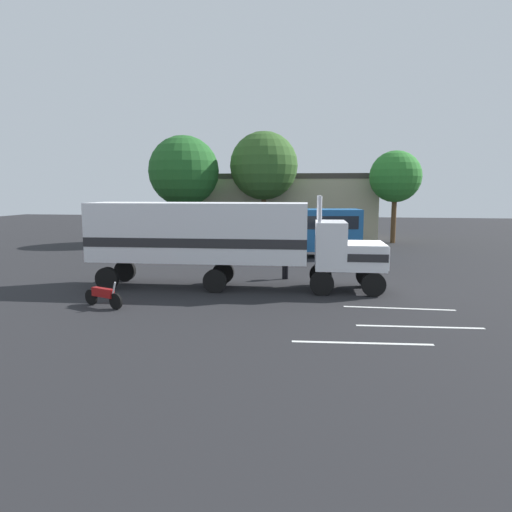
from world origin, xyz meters
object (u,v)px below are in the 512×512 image
at_px(parked_car, 148,239).
at_px(motorcycle, 103,296).
at_px(parked_bus, 282,228).
at_px(tree_center, 395,177).
at_px(person_bystander, 285,263).
at_px(tree_right, 264,166).
at_px(semi_truck, 221,237).
at_px(tree_left, 184,171).

height_order(parked_car, motorcycle, parked_car).
xyz_separation_m(parked_bus, tree_center, (9.10, 10.04, 3.83)).
distance_m(person_bystander, parked_car, 16.04).
xyz_separation_m(parked_bus, tree_right, (-2.61, 9.52, 4.84)).
relative_size(semi_truck, tree_center, 1.74).
distance_m(semi_truck, parked_car, 16.23).
relative_size(parked_bus, tree_left, 1.17).
height_order(person_bystander, tree_center, tree_center).
relative_size(semi_truck, parked_bus, 1.27).
height_order(person_bystander, parked_car, person_bystander).
height_order(tree_center, tree_right, tree_right).
bearing_deg(person_bystander, tree_left, 123.13).
bearing_deg(parked_car, semi_truck, -55.68).
height_order(semi_truck, tree_left, tree_left).
bearing_deg(semi_truck, tree_left, 112.23).
distance_m(parked_bus, motorcycle, 16.54).
height_order(parked_car, tree_left, tree_left).
bearing_deg(person_bystander, parked_bus, 96.50).
bearing_deg(tree_right, person_bystander, -78.70).
xyz_separation_m(person_bystander, tree_center, (8.16, 18.33, 5.00)).
height_order(person_bystander, tree_right, tree_right).
height_order(semi_truck, motorcycle, semi_truck).
distance_m(parked_car, tree_left, 8.09).
bearing_deg(semi_truck, person_bystander, 42.86).
xyz_separation_m(semi_truck, parked_car, (-9.10, 13.33, -1.72)).
distance_m(semi_truck, motorcycle, 6.26).
bearing_deg(parked_car, person_bystander, -41.62).
distance_m(tree_left, tree_right, 7.27).
relative_size(semi_truck, tree_right, 1.42).
bearing_deg(tree_right, semi_truck, -88.13).
xyz_separation_m(parked_bus, motorcycle, (-5.89, -15.38, -1.58)).
bearing_deg(tree_right, parked_car, -139.68).
distance_m(parked_car, tree_center, 22.15).
height_order(semi_truck, parked_car, semi_truck).
xyz_separation_m(parked_car, tree_center, (20.15, 7.68, 5.09)).
xyz_separation_m(parked_car, tree_left, (1.34, 5.67, 5.62)).
height_order(person_bystander, tree_left, tree_left).
relative_size(parked_bus, parked_car, 2.47).
bearing_deg(semi_truck, parked_car, 124.32).
bearing_deg(parked_car, tree_right, 40.32).
height_order(motorcycle, tree_right, tree_right).
distance_m(parked_car, motorcycle, 18.48).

